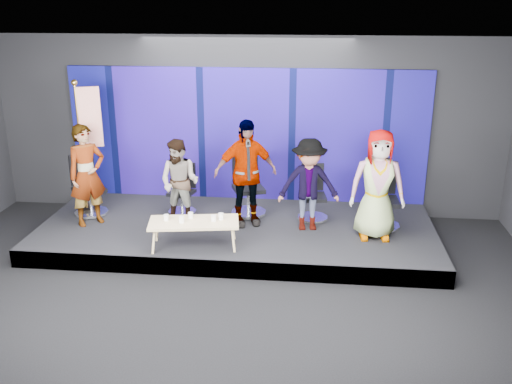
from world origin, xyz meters
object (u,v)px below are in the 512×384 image
chair_e (382,206)px  chair_c (248,194)px  panelist_b (180,182)px  mug_b (182,220)px  panelist_c (245,173)px  panelist_d (309,185)px  chair_b (183,197)px  coffee_table (194,223)px  panelist_e (377,185)px  mug_a (166,218)px  mug_c (191,215)px  flag_stand (88,144)px  mug_e (221,216)px  panelist_a (87,175)px  chair_a (89,195)px  mug_d (214,218)px  chair_d (313,201)px

chair_e → chair_c: bearing=169.4°
panelist_b → mug_b: panelist_b is taller
panelist_c → panelist_d: panelist_c is taller
chair_b → panelist_d: 2.46m
coffee_table → panelist_e: bearing=13.6°
chair_b → mug_a: bearing=-73.3°
chair_b → mug_c: 1.45m
panelist_b → chair_c: size_ratio=1.30×
coffee_table → mug_b: 0.22m
panelist_c → flag_stand: size_ratio=0.76×
mug_b → mug_e: mug_e is taller
mug_a → panelist_d: bearing=23.1°
coffee_table → flag_stand: (-2.22, 1.34, 0.92)m
panelist_d → mug_a: 2.49m
panelist_a → chair_a: bearing=70.5°
chair_e → mug_d: chair_e is taller
panelist_d → flag_stand: size_ratio=0.65×
panelist_e → chair_e: bearing=69.1°
mug_a → chair_d: bearing=31.9°
mug_c → mug_d: size_ratio=0.98×
mug_a → panelist_b: bearing=90.3°
coffee_table → chair_c: bearing=66.4°
chair_c → mug_e: chair_c is taller
mug_c → mug_d: mug_d is taller
chair_a → mug_c: chair_a is taller
chair_a → mug_a: bearing=-78.9°
mug_b → mug_a: bearing=166.0°
chair_d → mug_c: 2.38m
panelist_b → chair_b: bearing=112.2°
flag_stand → panelist_b: bearing=-34.1°
chair_e → panelist_e: panelist_e is taller
mug_c → panelist_a: bearing=161.4°
panelist_e → mug_a: size_ratio=19.15×
mug_c → mug_d: 0.41m
chair_a → panelist_a: (0.21, -0.46, 0.54)m
mug_c → chair_b: bearing=108.3°
chair_c → mug_d: chair_c is taller
chair_c → flag_stand: size_ratio=0.47×
panelist_c → mug_a: (-1.16, -1.08, -0.46)m
chair_d → mug_e: 1.99m
panelist_b → mug_a: size_ratio=15.79×
coffee_table → chair_b: bearing=109.5°
chair_c → mug_a: 1.96m
mug_a → mug_c: bearing=20.4°
chair_b → chair_d: chair_d is taller
chair_b → chair_d: bearing=12.6°
panelist_c → mug_e: 1.09m
mug_a → mug_c: (0.37, 0.14, -0.00)m
panelist_e → mug_d: (-2.63, -0.68, -0.44)m
panelist_c → chair_c: bearing=71.6°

